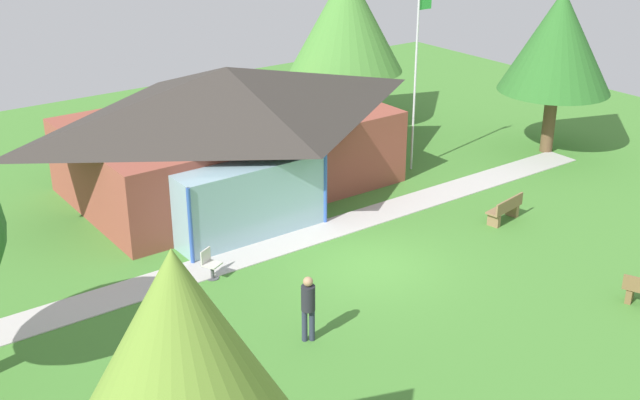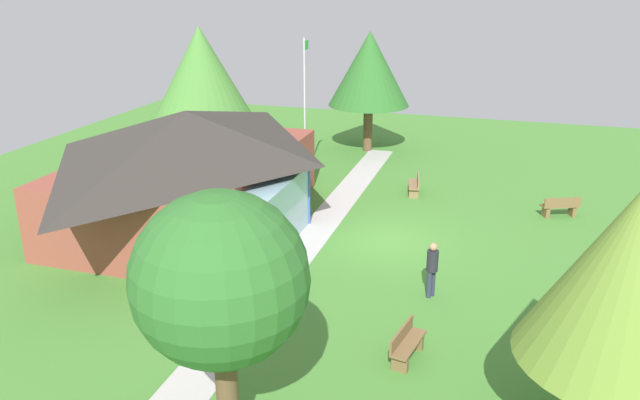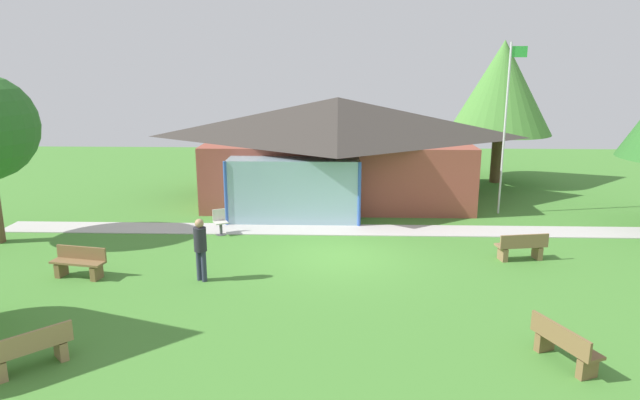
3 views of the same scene
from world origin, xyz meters
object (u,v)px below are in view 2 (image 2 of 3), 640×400
pavilion (191,165)px  tree_east_hedge (369,69)px  patio_chair_west (294,271)px  bench_mid_left (406,345)px  bench_front_left (606,349)px  flagpole (305,104)px  tree_behind_pavilion_right (201,71)px  bench_front_right (560,207)px  bench_mid_right (415,185)px  visitor_strolling_lawn (432,265)px  tree_west_hedge (220,280)px  tree_lawn_corner (635,274)px

pavilion → tree_east_hedge: (12.11, -4.15, 2.17)m
patio_chair_west → bench_mid_left: bearing=26.0°
bench_front_left → patio_chair_west: size_ratio=1.60×
bench_front_left → flagpole: bearing=-0.9°
tree_behind_pavilion_right → bench_front_right: bearing=-100.9°
bench_mid_right → tree_behind_pavilion_right: bearing=68.8°
visitor_strolling_lawn → tree_west_hedge: size_ratio=0.32×
flagpole → visitor_strolling_lawn: flagpole is taller
bench_front_left → tree_behind_pavilion_right: 22.75m
flagpole → tree_east_hedge: bearing=-16.7°
bench_front_right → tree_west_hedge: (-15.62, 7.12, 3.35)m
pavilion → tree_behind_pavilion_right: (7.84, 3.46, 2.33)m
bench_front_right → visitor_strolling_lawn: size_ratio=0.89×
bench_front_right → tree_west_hedge: 17.49m
pavilion → visitor_strolling_lawn: 10.42m
bench_mid_right → tree_west_hedge: bearing=166.2°
flagpole → tree_behind_pavilion_right: bearing=76.5°
patio_chair_west → bench_mid_right: bearing=139.7°
tree_west_hedge → tree_east_hedge: (23.19, 2.47, 0.67)m
bench_mid_right → tree_behind_pavilion_right: size_ratio=0.23×
flagpole → tree_west_hedge: (-17.50, -4.18, 0.21)m
bench_front_left → tree_east_hedge: size_ratio=0.22×
flagpole → tree_lawn_corner: 19.18m
bench_mid_left → flagpole: bearing=-141.3°
tree_lawn_corner → pavilion: bearing=57.3°
bench_front_right → bench_front_left: bearing=-110.2°
bench_front_right → tree_lawn_corner: 13.93m
pavilion → bench_mid_right: (5.59, -7.79, -1.84)m
bench_front_left → bench_front_right: 10.33m
bench_front_right → tree_east_hedge: bearing=118.5°
tree_behind_pavilion_right → tree_east_hedge: bearing=-60.7°
pavilion → bench_front_right: (4.54, -13.75, -1.84)m
tree_lawn_corner → tree_west_hedge: size_ratio=1.06×
tree_behind_pavilion_right → bench_mid_left: bearing=-138.7°
tree_lawn_corner → tree_east_hedge: size_ratio=0.91×
tree_behind_pavilion_right → tree_lawn_corner: bearing=-134.0°
pavilion → bench_front_right: pavilion is taller
bench_front_left → bench_front_right: bearing=-42.0°
bench_mid_right → tree_east_hedge: tree_east_hedge is taller
visitor_strolling_lawn → tree_behind_pavilion_right: (11.42, 13.17, 3.55)m
bench_front_left → visitor_strolling_lawn: size_ratio=0.79×
patio_chair_west → tree_east_hedge: tree_east_hedge is taller
tree_east_hedge → tree_west_hedge: bearing=-173.9°
tree_lawn_corner → tree_east_hedge: 23.21m
patio_chair_west → tree_west_hedge: tree_west_hedge is taller
patio_chair_west → tree_behind_pavilion_right: 15.38m
patio_chair_west → tree_lawn_corner: (-5.00, -8.43, 3.52)m
bench_front_right → patio_chair_west: 11.82m
tree_east_hedge → bench_mid_right: bearing=-150.9°
pavilion → bench_mid_left: 11.99m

